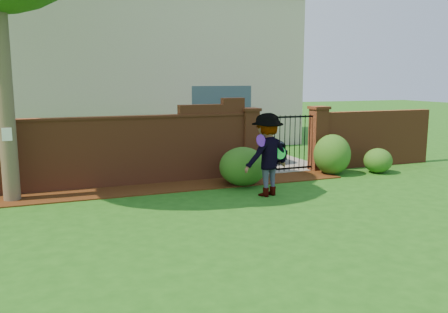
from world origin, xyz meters
name	(u,v)px	position (x,y,z in m)	size (l,w,h in m)	color
ground	(218,228)	(0.00, 0.00, -0.01)	(80.00, 80.00, 0.01)	#1C5114
mulch_bed	(133,191)	(-0.95, 3.34, 0.01)	(11.10, 1.08, 0.03)	#361A09
brick_wall	(83,152)	(-2.01, 4.00, 0.93)	(8.70, 0.31, 2.16)	brown
brick_wall_return	(374,138)	(6.60, 4.00, 0.85)	(4.00, 0.25, 1.70)	brown
pillar_left	(249,142)	(2.40, 4.00, 0.96)	(0.50, 0.50, 1.88)	brown
pillar_right	(318,138)	(4.60, 4.00, 0.96)	(0.50, 0.50, 1.88)	brown
iron_gate	(285,143)	(3.50, 4.00, 0.85)	(1.78, 0.03, 1.60)	black
driveway	(232,152)	(3.50, 8.00, 0.01)	(3.20, 8.00, 0.01)	slate
house	(140,67)	(1.00, 12.00, 3.16)	(12.40, 6.40, 6.30)	beige
car	(246,138)	(3.47, 6.67, 0.68)	(1.60, 3.97, 1.35)	black
paper_notice	(7,134)	(-3.60, 3.21, 1.50)	(0.20, 0.01, 0.28)	white
shrub_left	(243,166)	(1.75, 2.95, 0.49)	(1.19, 1.19, 0.98)	#1A5118
shrub_middle	(332,154)	(4.65, 3.33, 0.57)	(1.03, 1.03, 1.13)	#1A5118
shrub_right	(378,161)	(6.00, 3.03, 0.35)	(0.80, 0.80, 0.71)	#1A5118
man	(268,155)	(1.87, 1.78, 0.95)	(1.23, 0.71, 1.90)	gray
frisbee_purple	(261,141)	(1.60, 1.59, 1.32)	(0.27, 0.27, 0.03)	#641DB5
frisbee_green	(280,153)	(2.19, 1.79, 0.98)	(0.29, 0.29, 0.03)	#1CD240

